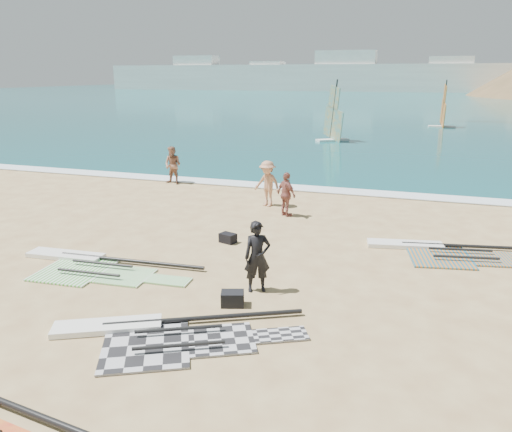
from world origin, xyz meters
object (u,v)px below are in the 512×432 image
(rig_green, at_px, (90,265))
(gear_bag_far, at_px, (228,238))
(rig_grey, at_px, (157,334))
(beachgoer_left, at_px, (173,165))
(gear_bag_near, at_px, (232,299))
(beachgoer_mid, at_px, (267,184))
(person_wetsuit, at_px, (257,257))
(beachgoer_back, at_px, (286,194))
(rig_orange, at_px, (444,251))

(rig_green, height_order, gear_bag_far, gear_bag_far)
(rig_grey, relative_size, rig_green, 0.97)
(beachgoer_left, bearing_deg, rig_grey, -57.21)
(rig_grey, bearing_deg, gear_bag_near, 35.02)
(gear_bag_near, xyz_separation_m, beachgoer_left, (-7.41, 11.36, 0.73))
(rig_grey, xyz_separation_m, beachgoer_left, (-6.48, 13.13, 0.84))
(rig_grey, bearing_deg, beachgoer_mid, 67.97)
(beachgoer_left, bearing_deg, person_wetsuit, -47.04)
(rig_grey, height_order, beachgoer_left, beachgoer_left)
(gear_bag_near, relative_size, person_wetsuit, 0.30)
(rig_grey, relative_size, person_wetsuit, 2.97)
(beachgoer_left, height_order, beachgoer_back, beachgoer_left)
(gear_bag_near, bearing_deg, beachgoer_back, 96.03)
(rig_green, distance_m, person_wetsuit, 4.90)
(rig_orange, height_order, beachgoer_left, beachgoer_left)
(rig_green, height_order, beachgoer_left, beachgoer_left)
(rig_orange, distance_m, beachgoer_back, 5.99)
(rig_grey, xyz_separation_m, rig_orange, (5.57, 6.94, 0.00))
(person_wetsuit, height_order, beachgoer_mid, beachgoer_mid)
(gear_bag_near, height_order, beachgoer_left, beachgoer_left)
(gear_bag_far, bearing_deg, rig_grey, -82.31)
(gear_bag_near, relative_size, beachgoer_left, 0.29)
(rig_grey, distance_m, beachgoer_back, 9.37)
(rig_orange, xyz_separation_m, gear_bag_near, (-4.63, -5.17, 0.11))
(rig_grey, height_order, beachgoer_back, beachgoer_back)
(person_wetsuit, bearing_deg, rig_grey, -141.27)
(rig_grey, relative_size, beachgoer_mid, 2.85)
(rig_orange, relative_size, gear_bag_near, 10.44)
(beachgoer_mid, xyz_separation_m, beachgoer_back, (1.09, -1.17, -0.09))
(beachgoer_back, bearing_deg, rig_orange, -168.02)
(person_wetsuit, xyz_separation_m, beachgoer_back, (-1.08, 6.63, -0.05))
(rig_green, xyz_separation_m, gear_bag_near, (4.55, -0.97, 0.11))
(gear_bag_near, distance_m, gear_bag_far, 4.41)
(rig_orange, bearing_deg, person_wetsuit, -146.48)
(rig_green, height_order, beachgoer_mid, beachgoer_mid)
(rig_orange, distance_m, person_wetsuit, 6.13)
(rig_grey, relative_size, rig_orange, 0.96)
(beachgoer_left, xyz_separation_m, beachgoer_mid, (5.52, -2.62, 0.02))
(rig_grey, distance_m, person_wetsuit, 3.08)
(rig_green, distance_m, rig_orange, 10.10)
(rig_grey, distance_m, beachgoer_mid, 10.59)
(gear_bag_far, relative_size, person_wetsuit, 0.28)
(rig_green, bearing_deg, beachgoer_back, 56.64)
(gear_bag_near, bearing_deg, person_wetsuit, 73.41)
(rig_green, distance_m, gear_bag_near, 4.65)
(gear_bag_near, xyz_separation_m, gear_bag_far, (-1.72, 4.06, -0.02))
(gear_bag_near, distance_m, beachgoer_mid, 8.97)
(rig_grey, height_order, beachgoer_mid, beachgoer_mid)
(gear_bag_near, relative_size, beachgoer_mid, 0.28)
(rig_grey, xyz_separation_m, beachgoer_mid, (-0.96, 10.51, 0.86))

